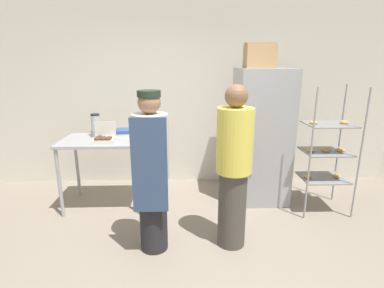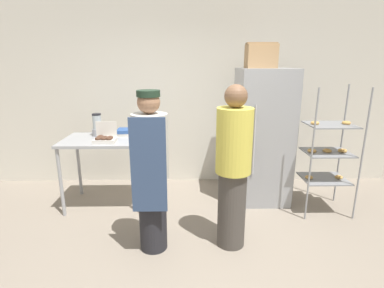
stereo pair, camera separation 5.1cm
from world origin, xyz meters
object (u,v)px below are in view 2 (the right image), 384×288
object	(u,v)px
donut_box	(105,139)
cardboard_storage_box	(261,56)
binder_stack	(128,132)
blender_pitcher	(97,126)
refrigerator	(262,136)
baking_rack	(327,152)
person_customer	(233,168)
person_baker	(151,171)

from	to	relation	value
donut_box	cardboard_storage_box	world-z (taller)	cardboard_storage_box
cardboard_storage_box	binder_stack	bearing A→B (deg)	179.66
blender_pitcher	binder_stack	world-z (taller)	blender_pitcher
donut_box	blender_pitcher	size ratio (longest dim) A/B	0.87
refrigerator	baking_rack	xyz separation A→B (m)	(0.74, -0.38, -0.11)
cardboard_storage_box	person_customer	bearing A→B (deg)	-113.06
refrigerator	person_customer	size ratio (longest dim) A/B	1.07
baking_rack	cardboard_storage_box	world-z (taller)	cardboard_storage_box
refrigerator	baking_rack	size ratio (longest dim) A/B	1.12
blender_pitcher	person_customer	world-z (taller)	person_customer
person_customer	binder_stack	bearing A→B (deg)	137.38
binder_stack	cardboard_storage_box	size ratio (longest dim) A/B	0.78
donut_box	binder_stack	xyz separation A→B (m)	(0.22, 0.38, -0.01)
baking_rack	person_baker	xyz separation A→B (m)	(-2.13, -0.82, 0.05)
binder_stack	person_baker	size ratio (longest dim) A/B	0.18
baking_rack	donut_box	xyz separation A→B (m)	(-2.80, 0.03, 0.17)
refrigerator	person_customer	xyz separation A→B (m)	(-0.57, -1.14, -0.04)
blender_pitcher	person_baker	size ratio (longest dim) A/B	0.18
binder_stack	person_customer	bearing A→B (deg)	-42.62
person_baker	person_customer	size ratio (longest dim) A/B	0.97
blender_pitcher	person_customer	bearing A→B (deg)	-34.30
cardboard_storage_box	person_baker	bearing A→B (deg)	-137.27
binder_stack	blender_pitcher	bearing A→B (deg)	-176.88
refrigerator	baking_rack	distance (m)	0.84
refrigerator	baking_rack	world-z (taller)	refrigerator
person_baker	donut_box	bearing A→B (deg)	128.44
baking_rack	cardboard_storage_box	bearing A→B (deg)	154.14
baking_rack	person_customer	size ratio (longest dim) A/B	0.96
baking_rack	person_baker	bearing A→B (deg)	-159.05
blender_pitcher	donut_box	bearing A→B (deg)	-62.36
binder_stack	cardboard_storage_box	world-z (taller)	cardboard_storage_box
person_baker	person_customer	distance (m)	0.82
baking_rack	binder_stack	world-z (taller)	baking_rack
baking_rack	cardboard_storage_box	xyz separation A→B (m)	(-0.82, 0.40, 1.17)
donut_box	baking_rack	bearing A→B (deg)	-0.59
blender_pitcher	person_baker	bearing A→B (deg)	-54.49
binder_stack	cardboard_storage_box	bearing A→B (deg)	-0.34
baking_rack	person_customer	world-z (taller)	person_customer
refrigerator	binder_stack	bearing A→B (deg)	179.03
refrigerator	blender_pitcher	xyz separation A→B (m)	(-2.25, 0.01, 0.15)
refrigerator	person_baker	size ratio (longest dim) A/B	1.10
person_customer	cardboard_storage_box	bearing A→B (deg)	66.94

